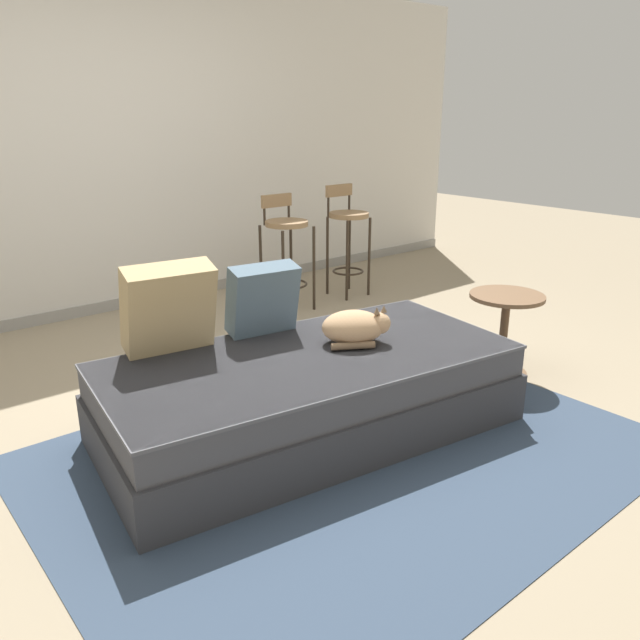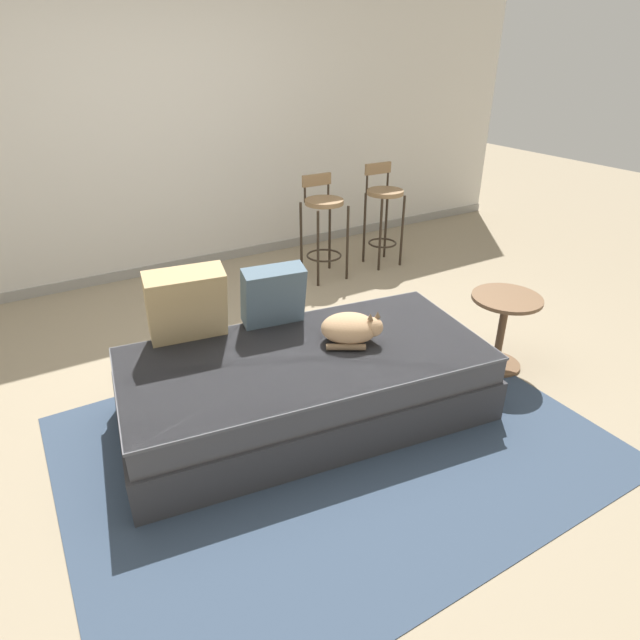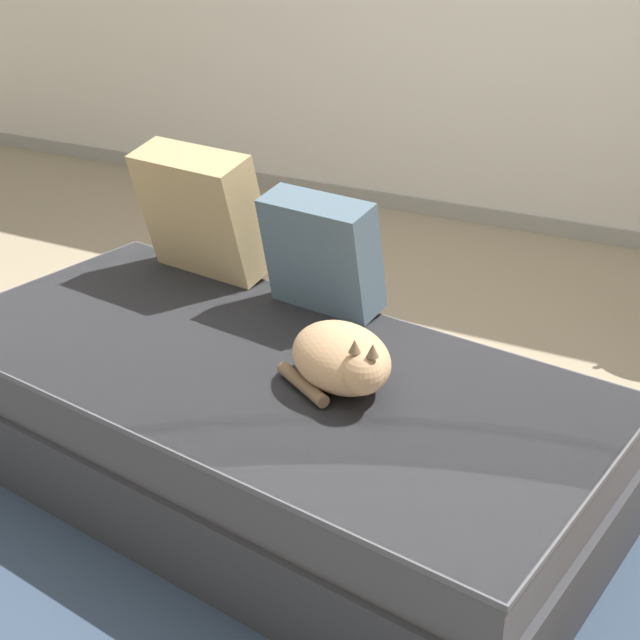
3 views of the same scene
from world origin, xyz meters
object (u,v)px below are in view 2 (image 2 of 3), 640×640
(cat, at_px, (351,328))
(bar_stool_near_window, at_px, (323,218))
(couch, at_px, (306,383))
(side_table, at_px, (503,322))
(throw_pillow_middle, at_px, (274,295))
(bar_stool_by_doorway, at_px, (384,205))
(throw_pillow_corner, at_px, (186,304))

(cat, relative_size, bar_stool_near_window, 0.43)
(cat, height_order, bar_stool_near_window, bar_stool_near_window)
(couch, relative_size, side_table, 4.20)
(couch, bearing_deg, throw_pillow_middle, 89.50)
(bar_stool_near_window, xyz_separation_m, side_table, (0.21, -1.93, -0.22))
(cat, bearing_deg, bar_stool_by_doorway, 49.06)
(throw_pillow_middle, xyz_separation_m, side_table, (1.35, -0.58, -0.27))
(bar_stool_by_doorway, bearing_deg, throw_pillow_corner, -151.13)
(throw_pillow_corner, xyz_separation_m, bar_stool_near_window, (1.65, 1.27, -0.09))
(bar_stool_near_window, distance_m, bar_stool_by_doorway, 0.66)
(side_table, bearing_deg, cat, 171.16)
(couch, distance_m, cat, 0.41)
(throw_pillow_corner, relative_size, cat, 1.16)
(throw_pillow_middle, distance_m, cat, 0.51)
(throw_pillow_corner, relative_size, bar_stool_near_window, 0.50)
(side_table, bearing_deg, bar_stool_by_doorway, 76.72)
(bar_stool_near_window, height_order, side_table, bar_stool_near_window)
(cat, relative_size, side_table, 0.78)
(couch, height_order, bar_stool_near_window, bar_stool_near_window)
(cat, xyz_separation_m, bar_stool_by_doorway, (1.53, 1.76, 0.08))
(throw_pillow_corner, relative_size, bar_stool_by_doorway, 0.49)
(throw_pillow_corner, bearing_deg, bar_stool_near_window, 37.64)
(couch, relative_size, throw_pillow_corner, 4.68)
(throw_pillow_corner, height_order, bar_stool_by_doorway, bar_stool_by_doorway)
(throw_pillow_corner, height_order, bar_stool_near_window, bar_stool_near_window)
(couch, relative_size, cat, 5.41)
(side_table, bearing_deg, throw_pillow_middle, 156.72)
(bar_stool_near_window, bearing_deg, cat, -116.22)
(throw_pillow_corner, distance_m, bar_stool_by_doorway, 2.64)
(bar_stool_near_window, distance_m, side_table, 1.95)
(cat, bearing_deg, couch, 175.39)
(throw_pillow_middle, distance_m, side_table, 1.50)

